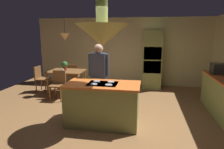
{
  "coord_description": "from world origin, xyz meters",
  "views": [
    {
      "loc": [
        0.94,
        -4.28,
        1.99
      ],
      "look_at": [
        0.1,
        0.4,
        1.0
      ],
      "focal_mm": 32.29,
      "sensor_mm": 36.0,
      "label": 1
    }
  ],
  "objects_px": {
    "kitchen_island": "(103,104)",
    "potted_plant_on_table": "(65,65)",
    "oven_tower": "(152,60)",
    "chair_at_corner": "(41,77)",
    "microwave_on_counter": "(221,69)",
    "dining_table": "(67,73)",
    "person_at_island": "(99,74)",
    "cup_on_table": "(63,70)",
    "chair_facing_island": "(58,83)",
    "chair_by_back_wall": "(74,74)"
  },
  "relations": [
    {
      "from": "dining_table",
      "to": "chair_at_corner",
      "type": "relative_size",
      "value": 1.32
    },
    {
      "from": "person_at_island",
      "to": "potted_plant_on_table",
      "type": "distance_m",
      "value": 2.09
    },
    {
      "from": "dining_table",
      "to": "potted_plant_on_table",
      "type": "bearing_deg",
      "value": 155.48
    },
    {
      "from": "potted_plant_on_table",
      "to": "cup_on_table",
      "type": "bearing_deg",
      "value": -80.82
    },
    {
      "from": "microwave_on_counter",
      "to": "oven_tower",
      "type": "bearing_deg",
      "value": 135.66
    },
    {
      "from": "kitchen_island",
      "to": "person_at_island",
      "type": "bearing_deg",
      "value": 110.04
    },
    {
      "from": "chair_by_back_wall",
      "to": "chair_at_corner",
      "type": "xyz_separation_m",
      "value": [
        -0.95,
        -0.66,
        0.0
      ]
    },
    {
      "from": "dining_table",
      "to": "kitchen_island",
      "type": "bearing_deg",
      "value": -51.01
    },
    {
      "from": "kitchen_island",
      "to": "dining_table",
      "type": "xyz_separation_m",
      "value": [
        -1.7,
        2.1,
        0.2
      ]
    },
    {
      "from": "kitchen_island",
      "to": "oven_tower",
      "type": "height_order",
      "value": "oven_tower"
    },
    {
      "from": "kitchen_island",
      "to": "oven_tower",
      "type": "relative_size",
      "value": 0.77
    },
    {
      "from": "cup_on_table",
      "to": "microwave_on_counter",
      "type": "relative_size",
      "value": 0.2
    },
    {
      "from": "dining_table",
      "to": "cup_on_table",
      "type": "height_order",
      "value": "cup_on_table"
    },
    {
      "from": "potted_plant_on_table",
      "to": "cup_on_table",
      "type": "height_order",
      "value": "potted_plant_on_table"
    },
    {
      "from": "chair_facing_island",
      "to": "microwave_on_counter",
      "type": "distance_m",
      "value": 4.58
    },
    {
      "from": "person_at_island",
      "to": "chair_at_corner",
      "type": "xyz_separation_m",
      "value": [
        -2.4,
        1.4,
        -0.49
      ]
    },
    {
      "from": "kitchen_island",
      "to": "microwave_on_counter",
      "type": "height_order",
      "value": "microwave_on_counter"
    },
    {
      "from": "chair_facing_island",
      "to": "chair_at_corner",
      "type": "bearing_deg",
      "value": 145.25
    },
    {
      "from": "dining_table",
      "to": "chair_by_back_wall",
      "type": "bearing_deg",
      "value": 90.0
    },
    {
      "from": "kitchen_island",
      "to": "chair_facing_island",
      "type": "relative_size",
      "value": 1.84
    },
    {
      "from": "cup_on_table",
      "to": "microwave_on_counter",
      "type": "height_order",
      "value": "microwave_on_counter"
    },
    {
      "from": "kitchen_island",
      "to": "person_at_island",
      "type": "xyz_separation_m",
      "value": [
        -0.25,
        0.7,
        0.53
      ]
    },
    {
      "from": "oven_tower",
      "to": "cup_on_table",
      "type": "relative_size",
      "value": 23.15
    },
    {
      "from": "oven_tower",
      "to": "cup_on_table",
      "type": "bearing_deg",
      "value": -154.27
    },
    {
      "from": "oven_tower",
      "to": "microwave_on_counter",
      "type": "height_order",
      "value": "oven_tower"
    },
    {
      "from": "dining_table",
      "to": "chair_facing_island",
      "type": "relative_size",
      "value": 1.32
    },
    {
      "from": "oven_tower",
      "to": "person_at_island",
      "type": "height_order",
      "value": "oven_tower"
    },
    {
      "from": "dining_table",
      "to": "potted_plant_on_table",
      "type": "distance_m",
      "value": 0.28
    },
    {
      "from": "oven_tower",
      "to": "microwave_on_counter",
      "type": "bearing_deg",
      "value": -44.34
    },
    {
      "from": "kitchen_island",
      "to": "chair_at_corner",
      "type": "height_order",
      "value": "kitchen_island"
    },
    {
      "from": "chair_facing_island",
      "to": "microwave_on_counter",
      "type": "height_order",
      "value": "microwave_on_counter"
    },
    {
      "from": "dining_table",
      "to": "person_at_island",
      "type": "xyz_separation_m",
      "value": [
        1.45,
        -1.4,
        0.33
      ]
    },
    {
      "from": "kitchen_island",
      "to": "microwave_on_counter",
      "type": "xyz_separation_m",
      "value": [
        2.84,
        1.54,
        0.6
      ]
    },
    {
      "from": "chair_facing_island",
      "to": "potted_plant_on_table",
      "type": "relative_size",
      "value": 2.9
    },
    {
      "from": "oven_tower",
      "to": "potted_plant_on_table",
      "type": "bearing_deg",
      "value": -158.8
    },
    {
      "from": "cup_on_table",
      "to": "potted_plant_on_table",
      "type": "bearing_deg",
      "value": 99.18
    },
    {
      "from": "chair_by_back_wall",
      "to": "chair_at_corner",
      "type": "relative_size",
      "value": 1.0
    },
    {
      "from": "chair_at_corner",
      "to": "microwave_on_counter",
      "type": "xyz_separation_m",
      "value": [
        5.49,
        -0.56,
        0.56
      ]
    },
    {
      "from": "cup_on_table",
      "to": "microwave_on_counter",
      "type": "distance_m",
      "value": 4.59
    },
    {
      "from": "oven_tower",
      "to": "chair_by_back_wall",
      "type": "distance_m",
      "value": 2.89
    },
    {
      "from": "chair_facing_island",
      "to": "cup_on_table",
      "type": "height_order",
      "value": "chair_facing_island"
    },
    {
      "from": "kitchen_island",
      "to": "cup_on_table",
      "type": "relative_size",
      "value": 17.83
    },
    {
      "from": "dining_table",
      "to": "chair_by_back_wall",
      "type": "height_order",
      "value": "chair_by_back_wall"
    },
    {
      "from": "chair_at_corner",
      "to": "potted_plant_on_table",
      "type": "relative_size",
      "value": 2.9
    },
    {
      "from": "oven_tower",
      "to": "dining_table",
      "type": "xyz_separation_m",
      "value": [
        -2.8,
        -1.14,
        -0.38
      ]
    },
    {
      "from": "dining_table",
      "to": "chair_facing_island",
      "type": "xyz_separation_m",
      "value": [
        0.0,
        -0.66,
        -0.16
      ]
    },
    {
      "from": "kitchen_island",
      "to": "microwave_on_counter",
      "type": "bearing_deg",
      "value": 28.51
    },
    {
      "from": "dining_table",
      "to": "potted_plant_on_table",
      "type": "relative_size",
      "value": 3.81
    },
    {
      "from": "kitchen_island",
      "to": "potted_plant_on_table",
      "type": "xyz_separation_m",
      "value": [
        -1.77,
        2.13,
        0.46
      ]
    },
    {
      "from": "chair_at_corner",
      "to": "cup_on_table",
      "type": "distance_m",
      "value": 1.0
    }
  ]
}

